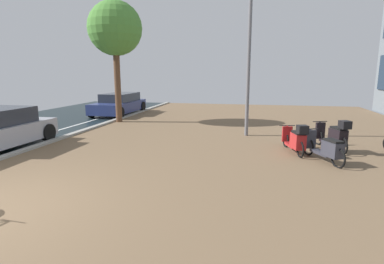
{
  "coord_description": "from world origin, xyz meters",
  "views": [
    {
      "loc": [
        4.68,
        -4.14,
        2.42
      ],
      "look_at": [
        3.15,
        3.12,
        0.99
      ],
      "focal_mm": 28.63,
      "sensor_mm": 36.0,
      "label": 1
    }
  ],
  "objects": [
    {
      "name": "street_tree",
      "position": [
        -2.04,
        10.01,
        4.46
      ],
      "size": [
        2.58,
        2.58,
        5.8
      ],
      "color": "brown",
      "rests_on": "ground"
    },
    {
      "name": "scooter_far",
      "position": [
        6.6,
        4.59,
        0.39
      ],
      "size": [
        0.94,
        1.71,
        0.83
      ],
      "color": "black",
      "rests_on": "ground"
    },
    {
      "name": "scooter_mid",
      "position": [
        5.9,
        5.35,
        0.44
      ],
      "size": [
        0.73,
        1.75,
        0.98
      ],
      "color": "black",
      "rests_on": "ground"
    },
    {
      "name": "parked_car_far",
      "position": [
        -3.31,
        12.77,
        0.6
      ],
      "size": [
        1.91,
        4.32,
        1.23
      ],
      "color": "navy",
      "rests_on": "ground"
    },
    {
      "name": "scooter_near",
      "position": [
        7.11,
        5.97,
        0.47
      ],
      "size": [
        0.89,
        1.77,
        1.06
      ],
      "color": "black",
      "rests_on": "ground"
    },
    {
      "name": "ground",
      "position": [
        1.43,
        0.0,
        -0.02
      ],
      "size": [
        21.0,
        40.0,
        0.13
      ],
      "color": "black"
    },
    {
      "name": "lamp_post",
      "position": [
        4.34,
        7.85,
        3.18
      ],
      "size": [
        0.2,
        0.52,
        5.73
      ],
      "color": "slate",
      "rests_on": "ground"
    }
  ]
}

